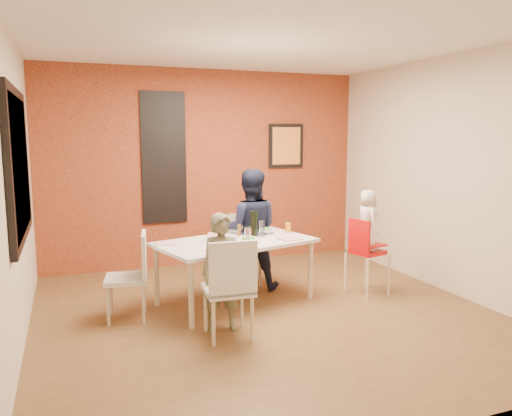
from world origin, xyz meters
name	(u,v)px	position (x,y,z in m)	size (l,w,h in m)	color
ground	(266,314)	(0.00, 0.00, 0.00)	(4.50, 4.50, 0.00)	brown
ceiling	(267,39)	(0.00, 0.00, 2.70)	(4.50, 4.50, 0.02)	white
wall_back	(206,168)	(0.00, 2.25, 1.35)	(4.50, 0.02, 2.70)	beige
wall_front	(417,216)	(0.00, -2.25, 1.35)	(4.50, 0.02, 2.70)	beige
wall_left	(14,191)	(-2.25, 0.00, 1.35)	(0.02, 4.50, 2.70)	beige
wall_right	(449,175)	(2.25, 0.00, 1.35)	(0.02, 4.50, 2.70)	beige
brick_accent_wall	(207,168)	(0.00, 2.23, 1.35)	(4.50, 0.02, 2.70)	maroon
picture_window_frame	(18,165)	(-2.22, 0.20, 1.55)	(0.05, 1.70, 1.30)	black
picture_window_pane	(20,165)	(-2.21, 0.20, 1.55)	(0.02, 1.55, 1.15)	black
glassblock_strip	(164,158)	(-0.60, 2.21, 1.50)	(0.55, 0.03, 1.70)	silver
glassblock_surround	(164,158)	(-0.60, 2.21, 1.50)	(0.60, 0.03, 1.76)	black
art_print_frame	(286,146)	(1.20, 2.21, 1.65)	(0.54, 0.03, 0.64)	black
art_print_canvas	(286,146)	(1.20, 2.19, 1.65)	(0.44, 0.01, 0.54)	#F39E36
dining_table	(235,246)	(-0.18, 0.46, 0.62)	(1.82, 1.30, 0.68)	silver
chair_near	(230,284)	(-0.54, -0.49, 0.51)	(0.45, 0.45, 0.91)	silver
chair_far	(245,245)	(0.17, 1.11, 0.47)	(0.47, 0.47, 0.84)	beige
chair_left	(134,271)	(-1.27, 0.35, 0.48)	(0.46, 0.46, 0.86)	beige
high_chair	(365,249)	(1.27, 0.17, 0.53)	(0.44, 0.44, 0.88)	red
child_near	(223,272)	(-0.54, -0.24, 0.55)	(0.40, 0.26, 1.10)	brown
child_far	(250,229)	(0.15, 0.88, 0.71)	(0.69, 0.54, 1.42)	black
toddler	(367,220)	(1.29, 0.18, 0.86)	(0.33, 0.22, 0.69)	silver
plate_near_left	(218,252)	(-0.51, 0.01, 0.69)	(0.22, 0.22, 0.01)	white
plate_far_mid	(218,235)	(-0.27, 0.80, 0.69)	(0.23, 0.23, 0.01)	silver
plate_near_right	(290,239)	(0.40, 0.32, 0.69)	(0.22, 0.22, 0.01)	silver
plate_far_left	(166,243)	(-0.90, 0.56, 0.69)	(0.21, 0.21, 0.01)	white
salad_bowl_a	(248,240)	(-0.08, 0.34, 0.71)	(0.20, 0.20, 0.05)	white
salad_bowl_b	(265,231)	(0.27, 0.71, 0.71)	(0.21, 0.21, 0.05)	white
wine_bottle	(254,224)	(0.06, 0.53, 0.83)	(0.08, 0.08, 0.30)	black
wine_glass_a	(248,236)	(-0.12, 0.21, 0.77)	(0.06, 0.06, 0.18)	white
wine_glass_b	(262,229)	(0.17, 0.56, 0.77)	(0.06, 0.06, 0.18)	white
paper_towel_roll	(219,230)	(-0.37, 0.40, 0.83)	(0.13, 0.13, 0.29)	white
condiment_red	(250,233)	(0.00, 0.48, 0.75)	(0.03, 0.03, 0.12)	red
condiment_green	(251,232)	(0.04, 0.56, 0.75)	(0.03, 0.03, 0.13)	#357828
condiment_brown	(239,232)	(-0.10, 0.56, 0.76)	(0.04, 0.04, 0.15)	brown
sippy_cup	(288,227)	(0.54, 0.67, 0.74)	(0.07, 0.07, 0.12)	orange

